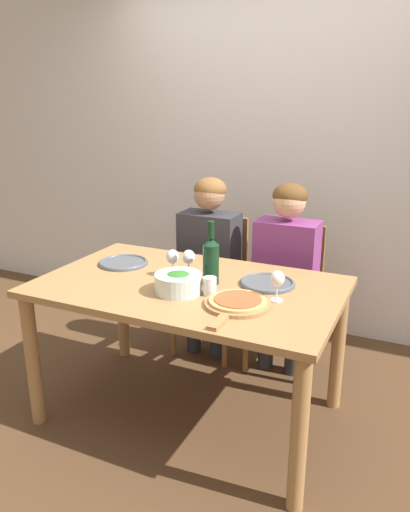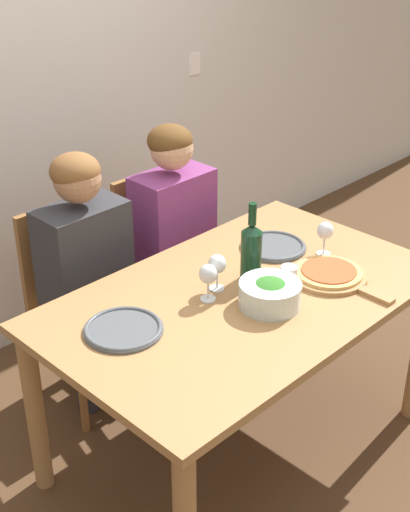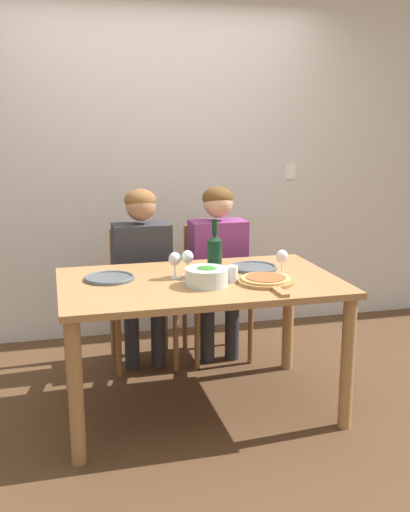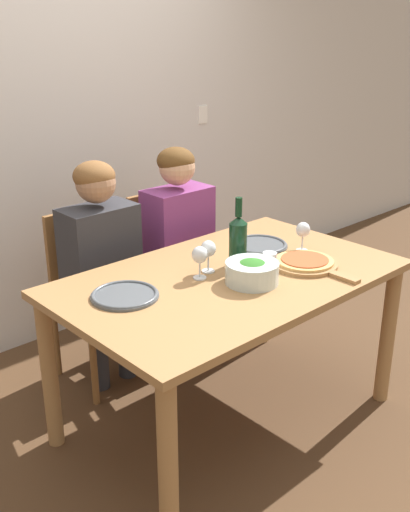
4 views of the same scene
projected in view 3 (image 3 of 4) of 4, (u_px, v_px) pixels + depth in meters
ground_plane at (200, 407)px, 3.52m from camera, size 40.00×40.00×0.00m
back_wall at (155, 161)px, 4.55m from camera, size 10.00×0.06×2.70m
dining_table at (199, 298)px, 3.37m from camera, size 1.55×0.96×0.78m
chair_left at (141, 292)px, 4.14m from camera, size 0.42×0.42×0.92m
chair_right at (214, 287)px, 4.27m from camera, size 0.42×0.42×0.92m
person_woman at (142, 262)px, 3.98m from camera, size 0.47×0.51×1.21m
person_man at (218, 258)px, 4.11m from camera, size 0.47×0.51×1.21m
wine_bottle at (215, 254)px, 3.40m from camera, size 0.08×0.08×0.33m
broccoli_bowl at (207, 276)px, 3.22m from camera, size 0.23×0.23×0.10m
dinner_plate_left at (109, 278)px, 3.35m from camera, size 0.29×0.29×0.02m
dinner_plate_right at (253, 267)px, 3.59m from camera, size 0.29×0.29×0.02m
pizza_on_board at (266, 281)px, 3.27m from camera, size 0.31×0.45×0.04m
wine_glass_left at (175, 260)px, 3.36m from camera, size 0.07×0.07×0.15m
wine_glass_right at (282, 258)px, 3.42m from camera, size 0.07×0.07×0.15m
wine_glass_centre at (187, 258)px, 3.40m from camera, size 0.07×0.07×0.15m
water_tumbler at (232, 274)px, 3.29m from camera, size 0.07×0.07×0.09m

